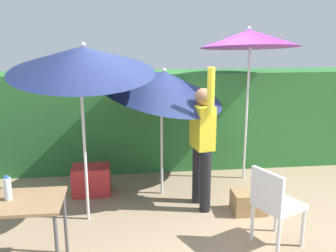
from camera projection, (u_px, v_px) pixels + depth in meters
The scene contains 11 objects.
ground_plane at pixel (171, 215), 4.96m from camera, with size 24.00×24.00×0.00m, color #9E8466.
hedge_row at pixel (158, 120), 6.51m from camera, with size 8.00×0.70×1.62m, color #2D7033.
umbrella_rainbow at pixel (82, 59), 4.36m from camera, with size 1.68×1.70×2.29m.
umbrella_orange at pixel (163, 83), 5.22m from camera, with size 1.80×1.75×2.06m.
umbrella_yellow at pixel (250, 39), 5.61m from camera, with size 1.46×1.48×2.38m.
person_vendor at pixel (202, 139), 4.96m from camera, with size 0.28×0.56×1.88m.
chair_plastic at pixel (274, 202), 4.15m from camera, with size 0.59×0.59×0.89m.
cooler_box at pixel (91, 180), 5.54m from camera, with size 0.53×0.36×0.41m, color red.
crate_cardboard at pixel (249, 202), 5.00m from camera, with size 0.43×0.33×0.28m, color #9E7A4C.
folding_table at pixel (21, 209), 3.67m from camera, with size 0.80×0.60×0.75m.
bottle_water at pixel (8, 189), 3.63m from camera, with size 0.07×0.07×0.24m.
Camera 1 is at (-0.54, -4.48, 2.35)m, focal length 41.33 mm.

